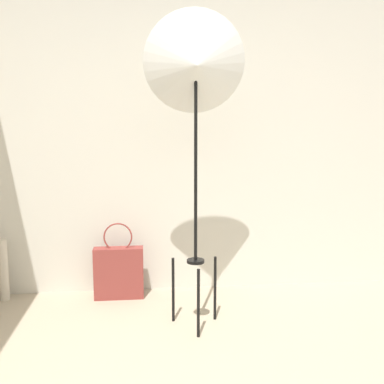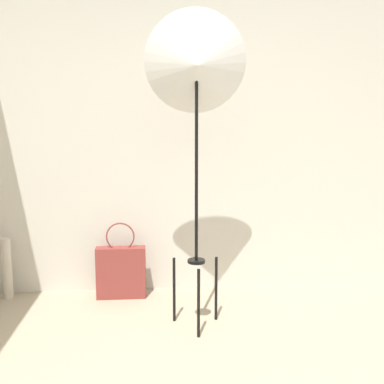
% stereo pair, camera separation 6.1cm
% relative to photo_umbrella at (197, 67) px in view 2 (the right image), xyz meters
% --- Properties ---
extents(wall_back, '(8.00, 0.05, 2.60)m').
position_rel_photo_umbrella_xyz_m(wall_back, '(0.03, 0.75, -0.44)').
color(wall_back, beige).
rests_on(wall_back, ground_plane).
extents(photo_umbrella, '(0.67, 0.35, 2.11)m').
position_rel_photo_umbrella_xyz_m(photo_umbrella, '(0.00, 0.00, 0.00)').
color(photo_umbrella, black).
rests_on(photo_umbrella, ground_plane).
extents(tote_bag, '(0.39, 0.11, 0.61)m').
position_rel_photo_umbrella_xyz_m(tote_bag, '(-0.55, 0.56, -1.52)').
color(tote_bag, brown).
rests_on(tote_bag, ground_plane).
extents(paper_roll, '(0.07, 0.07, 0.49)m').
position_rel_photo_umbrella_xyz_m(paper_roll, '(-1.45, 0.61, -1.49)').
color(paper_roll, beige).
rests_on(paper_roll, ground_plane).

